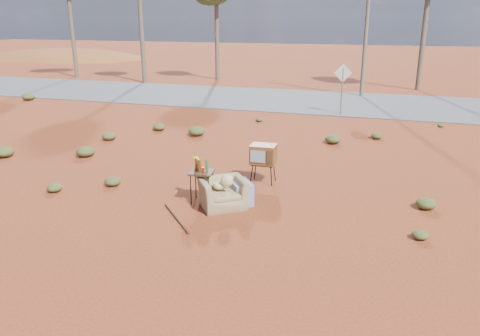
% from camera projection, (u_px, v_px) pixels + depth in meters
% --- Properties ---
extents(ground, '(140.00, 140.00, 0.00)m').
position_uv_depth(ground, '(207.00, 214.00, 10.09)').
color(ground, brown).
rests_on(ground, ground).
extents(highway, '(140.00, 7.00, 0.04)m').
position_uv_depth(highway, '(317.00, 101.00, 23.68)').
color(highway, '#565659').
rests_on(highway, ground).
extents(dirt_mound, '(26.00, 18.00, 2.00)m').
position_uv_depth(dirt_mound, '(63.00, 58.00, 49.67)').
color(dirt_mound, brown).
rests_on(dirt_mound, ground).
extents(armchair, '(1.27, 1.28, 0.87)m').
position_uv_depth(armchair, '(226.00, 189.00, 10.43)').
color(armchair, '#8E774D').
rests_on(armchair, ground).
extents(tv_unit, '(0.64, 0.53, 1.00)m').
position_uv_depth(tv_unit, '(263.00, 155.00, 11.82)').
color(tv_unit, black).
rests_on(tv_unit, ground).
extents(side_table, '(0.58, 0.58, 1.03)m').
position_uv_depth(side_table, '(200.00, 170.00, 10.59)').
color(side_table, '#3B2515').
rests_on(side_table, ground).
extents(rusty_bar, '(1.13, 1.24, 0.04)m').
position_uv_depth(rusty_bar, '(176.00, 218.00, 9.86)').
color(rusty_bar, '#502A15').
rests_on(rusty_bar, ground).
extents(road_sign, '(0.78, 0.06, 2.19)m').
position_uv_depth(road_sign, '(343.00, 80.00, 20.07)').
color(road_sign, brown).
rests_on(road_sign, ground).
extents(utility_pole_center, '(1.40, 0.20, 8.00)m').
position_uv_depth(utility_pole_center, '(367.00, 16.00, 24.09)').
color(utility_pole_center, brown).
rests_on(utility_pole_center, ground).
extents(scrub_patch, '(17.49, 8.07, 0.33)m').
position_uv_depth(scrub_patch, '(236.00, 152.00, 14.28)').
color(scrub_patch, '#485223').
rests_on(scrub_patch, ground).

